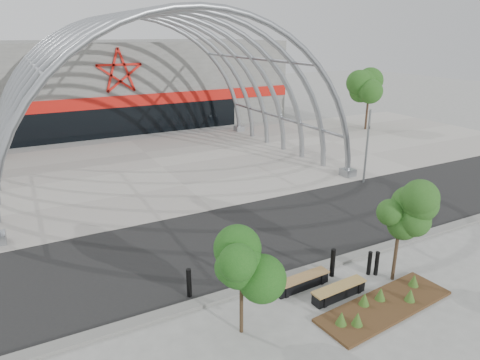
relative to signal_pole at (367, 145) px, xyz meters
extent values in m
plane|color=gray|center=(-10.04, -6.59, -2.38)|extent=(140.00, 140.00, 0.00)
cube|color=black|center=(-10.04, -3.09, -2.37)|extent=(140.00, 7.00, 0.02)
cube|color=#A49E95|center=(-10.04, 8.91, -2.36)|extent=(60.00, 17.00, 0.04)
cube|color=slate|center=(-10.04, -6.84, -2.32)|extent=(60.00, 0.50, 0.12)
cube|color=slate|center=(-10.04, 26.91, 1.62)|extent=(34.00, 15.00, 8.00)
cube|color=black|center=(-10.04, 19.46, -1.08)|extent=(22.00, 0.25, 2.60)
cube|color=red|center=(-10.04, 19.46, 0.72)|extent=(34.00, 0.30, 1.00)
torus|color=gray|center=(-10.04, 1.41, -2.38)|extent=(20.36, 0.36, 20.36)
torus|color=gray|center=(-10.04, 3.91, -2.38)|extent=(20.36, 0.36, 20.36)
torus|color=gray|center=(-10.04, 6.41, -2.38)|extent=(20.36, 0.36, 20.36)
torus|color=gray|center=(-10.04, 8.91, -2.38)|extent=(20.36, 0.36, 20.36)
torus|color=gray|center=(-10.04, 11.41, -2.38)|extent=(20.36, 0.36, 20.36)
torus|color=gray|center=(-10.04, 13.91, -2.38)|extent=(20.36, 0.36, 20.36)
torus|color=gray|center=(-10.04, 16.41, -2.38)|extent=(20.36, 0.36, 20.36)
cylinder|color=gray|center=(-0.38, 8.91, 0.21)|extent=(0.20, 15.00, 0.20)
cylinder|color=gray|center=(-2.97, 8.91, 4.69)|extent=(0.20, 15.00, 0.20)
cylinder|color=gray|center=(-10.04, 8.91, 7.62)|extent=(0.20, 15.00, 0.20)
cylinder|color=gray|center=(-17.11, 8.91, 4.69)|extent=(0.20, 15.00, 0.20)
cube|color=gray|center=(-0.04, 1.41, -2.13)|extent=(0.80, 0.80, 0.50)
cube|color=gray|center=(-0.04, 16.41, -2.13)|extent=(0.80, 0.80, 0.50)
cube|color=#3E2D19|center=(-8.36, -9.93, -2.33)|extent=(5.33, 2.08, 0.10)
cone|color=#3D6522|center=(-9.93, -10.27, -2.05)|extent=(0.36, 0.36, 0.45)
cone|color=#3D6522|center=(-8.29, -9.62, -2.05)|extent=(0.36, 0.36, 0.45)
cone|color=#3D6522|center=(-7.43, -10.14, -2.05)|extent=(0.36, 0.36, 0.45)
cone|color=#3D6522|center=(-8.99, -9.58, -2.05)|extent=(0.36, 0.36, 0.45)
cone|color=#3D6522|center=(-6.58, -9.56, -2.05)|extent=(0.36, 0.36, 0.45)
cone|color=#3D6522|center=(-10.36, -10.01, -2.05)|extent=(0.36, 0.36, 0.45)
cylinder|color=gray|center=(0.00, 0.00, -0.10)|extent=(0.13, 0.13, 4.55)
imported|color=black|center=(0.00, 0.00, 0.90)|extent=(0.28, 0.64, 0.13)
cylinder|color=#2F2312|center=(-13.26, -8.74, -1.43)|extent=(0.12, 0.12, 1.88)
ellipsoid|color=#0D410D|center=(-13.26, -8.74, 0.28)|extent=(1.62, 1.62, 2.06)
cylinder|color=#332718|center=(-6.80, -8.78, -1.40)|extent=(0.13, 0.13, 1.95)
ellipsoid|color=#1D4316|center=(-6.80, -8.78, 0.38)|extent=(1.62, 1.62, 2.13)
cube|color=black|center=(-10.18, -7.65, -2.19)|extent=(2.20, 0.53, 0.37)
cube|color=black|center=(-10.99, -7.69, -2.16)|extent=(0.16, 0.49, 0.44)
cube|color=black|center=(-9.36, -7.60, -2.16)|extent=(0.16, 0.49, 0.44)
cube|color=brown|center=(-10.18, -7.65, -1.94)|extent=(2.26, 0.61, 0.07)
cube|color=black|center=(-9.37, -8.73, -2.19)|extent=(2.17, 0.53, 0.36)
cube|color=black|center=(-10.17, -8.78, -2.16)|extent=(0.16, 0.48, 0.43)
cube|color=black|center=(-8.56, -8.68, -2.16)|extent=(0.16, 0.48, 0.43)
cube|color=olive|center=(-9.37, -8.73, -1.95)|extent=(2.22, 0.61, 0.06)
cylinder|color=black|center=(-13.99, -6.23, -1.83)|extent=(0.17, 0.17, 1.09)
cylinder|color=black|center=(-11.96, -6.19, -1.87)|extent=(0.16, 0.16, 1.02)
cylinder|color=black|center=(-8.67, -7.52, -1.81)|extent=(0.18, 0.18, 1.13)
cylinder|color=black|center=(-7.35, -8.09, -1.89)|extent=(0.15, 0.15, 0.97)
cylinder|color=black|center=(-7.13, -8.25, -1.89)|extent=(0.16, 0.16, 0.98)
cylinder|color=black|center=(10.96, 11.41, -0.86)|extent=(0.20, 0.20, 3.03)
ellipsoid|color=#1A4914|center=(10.96, 11.41, 1.89)|extent=(2.70, 2.70, 3.30)
camera|label=1|loc=(-18.47, -18.47, 6.47)|focal=32.00mm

